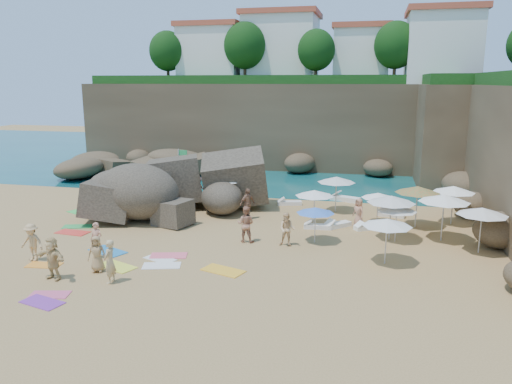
% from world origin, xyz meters
% --- Properties ---
extents(ground, '(120.00, 120.00, 0.00)m').
position_xyz_m(ground, '(0.00, 0.00, 0.00)').
color(ground, tan).
rests_on(ground, ground).
extents(seawater, '(120.00, 120.00, 0.00)m').
position_xyz_m(seawater, '(0.00, 30.00, 0.00)').
color(seawater, '#0C4751').
rests_on(seawater, ground).
extents(cliff_back, '(44.00, 8.00, 8.00)m').
position_xyz_m(cliff_back, '(2.00, 25.00, 4.00)').
color(cliff_back, brown).
rests_on(cliff_back, ground).
extents(cliff_corner, '(10.00, 12.00, 8.00)m').
position_xyz_m(cliff_corner, '(17.00, 20.00, 4.00)').
color(cliff_corner, brown).
rests_on(cliff_corner, ground).
extents(rock_promontory, '(12.00, 7.00, 2.00)m').
position_xyz_m(rock_promontory, '(-11.00, 16.00, 0.00)').
color(rock_promontory, brown).
rests_on(rock_promontory, ground).
extents(clifftop_buildings, '(28.48, 9.48, 7.00)m').
position_xyz_m(clifftop_buildings, '(2.96, 25.79, 11.24)').
color(clifftop_buildings, white).
rests_on(clifftop_buildings, cliff_back).
extents(clifftop_trees, '(35.60, 23.82, 4.40)m').
position_xyz_m(clifftop_trees, '(4.78, 19.52, 11.26)').
color(clifftop_trees, '#11380F').
rests_on(clifftop_trees, ground).
extents(marina_masts, '(3.10, 0.10, 6.00)m').
position_xyz_m(marina_masts, '(-16.50, 30.00, 3.00)').
color(marina_masts, white).
rests_on(marina_masts, ground).
extents(rock_outcrop, '(10.19, 8.76, 3.46)m').
position_xyz_m(rock_outcrop, '(-3.77, 3.94, 0.00)').
color(rock_outcrop, brown).
rests_on(rock_outcrop, ground).
extents(flag_pole, '(0.69, 0.12, 3.55)m').
position_xyz_m(flag_pole, '(-4.92, 8.80, 2.27)').
color(flag_pole, silver).
rests_on(flag_pole, ground).
extents(parasol_0, '(2.42, 2.42, 2.29)m').
position_xyz_m(parasol_0, '(6.28, 7.28, 2.10)').
color(parasol_0, silver).
rests_on(parasol_0, ground).
extents(parasol_1, '(1.97, 1.97, 1.86)m').
position_xyz_m(parasol_1, '(8.89, 4.99, 1.71)').
color(parasol_1, silver).
rests_on(parasol_1, ground).
extents(parasol_2, '(2.24, 2.24, 2.12)m').
position_xyz_m(parasol_2, '(5.30, 3.72, 1.95)').
color(parasol_2, silver).
rests_on(parasol_2, ground).
extents(parasol_3, '(2.42, 2.42, 2.29)m').
position_xyz_m(parasol_3, '(13.15, 5.89, 2.10)').
color(parasol_3, silver).
rests_on(parasol_3, ground).
extents(parasol_4, '(2.64, 2.64, 2.49)m').
position_xyz_m(parasol_4, '(12.18, 2.48, 2.29)').
color(parasol_4, silver).
rests_on(parasol_4, ground).
extents(parasol_5, '(2.50, 2.50, 2.36)m').
position_xyz_m(parasol_5, '(-0.69, 6.05, 2.17)').
color(parasol_5, silver).
rests_on(parasol_5, ground).
extents(parasol_6, '(2.54, 2.54, 2.40)m').
position_xyz_m(parasol_6, '(11.04, 4.78, 2.21)').
color(parasol_6, silver).
rests_on(parasol_6, ground).
extents(parasol_7, '(2.53, 2.53, 2.39)m').
position_xyz_m(parasol_7, '(9.51, 2.03, 2.19)').
color(parasol_7, silver).
rests_on(parasol_7, ground).
extents(parasol_8, '(2.08, 2.08, 1.96)m').
position_xyz_m(parasol_8, '(9.80, 1.76, 1.80)').
color(parasol_8, silver).
rests_on(parasol_8, ground).
extents(parasol_9, '(2.28, 2.28, 2.15)m').
position_xyz_m(parasol_9, '(9.22, -1.75, 1.98)').
color(parasol_9, silver).
rests_on(parasol_9, ground).
extents(parasol_10, '(1.99, 1.99, 1.88)m').
position_xyz_m(parasol_10, '(5.70, 0.65, 1.73)').
color(parasol_10, silver).
rests_on(parasol_10, ground).
extents(parasol_11, '(2.42, 2.42, 2.29)m').
position_xyz_m(parasol_11, '(13.73, 0.84, 2.10)').
color(parasol_11, silver).
rests_on(parasol_11, ground).
extents(lounger_0, '(1.71, 0.97, 0.25)m').
position_xyz_m(lounger_0, '(3.10, 8.37, 0.13)').
color(lounger_0, white).
rests_on(lounger_0, ground).
extents(lounger_1, '(2.18, 1.39, 0.32)m').
position_xyz_m(lounger_1, '(6.74, 10.34, 0.16)').
color(lounger_1, white).
rests_on(lounger_1, ground).
extents(lounger_2, '(1.59, 1.27, 0.24)m').
position_xyz_m(lounger_2, '(8.36, 3.66, 0.12)').
color(lounger_2, white).
rests_on(lounger_2, ground).
extents(lounger_3, '(1.71, 0.89, 0.25)m').
position_xyz_m(lounger_3, '(9.78, 6.81, 0.13)').
color(lounger_3, white).
rests_on(lounger_3, ground).
extents(lounger_4, '(1.60, 0.62, 0.24)m').
position_xyz_m(lounger_4, '(5.59, 3.16, 0.12)').
color(lounger_4, white).
rests_on(lounger_4, ground).
extents(lounger_5, '(1.58, 1.58, 0.26)m').
position_xyz_m(lounger_5, '(6.67, 3.70, 0.13)').
color(lounger_5, white).
rests_on(lounger_5, ground).
extents(towel_1, '(1.66, 1.08, 0.03)m').
position_xyz_m(towel_1, '(-3.72, -8.34, 0.01)').
color(towel_1, '#D6537A').
rests_on(towel_1, ground).
extents(towel_2, '(1.62, 0.96, 0.03)m').
position_xyz_m(towel_2, '(-5.99, -5.52, 0.01)').
color(towel_2, orange).
rests_on(towel_2, ground).
extents(towel_3, '(1.86, 1.33, 0.03)m').
position_xyz_m(towel_3, '(-8.00, 0.39, 0.01)').
color(towel_3, green).
rests_on(towel_3, ground).
extents(towel_4, '(2.07, 1.56, 0.03)m').
position_xyz_m(towel_4, '(-2.66, -4.93, 0.02)').
color(towel_4, '#EDF23F').
rests_on(towel_4, ground).
extents(towel_5, '(1.74, 1.32, 0.03)m').
position_xyz_m(towel_5, '(-1.14, -3.56, 0.01)').
color(towel_5, white).
rests_on(towel_5, ground).
extents(towel_6, '(1.83, 1.23, 0.03)m').
position_xyz_m(towel_6, '(-3.55, -9.02, 0.01)').
color(towel_6, purple).
rests_on(towel_6, ground).
extents(towel_7, '(1.89, 1.08, 0.03)m').
position_xyz_m(towel_7, '(-7.62, -0.73, 0.02)').
color(towel_7, red).
rests_on(towel_7, ground).
extents(towel_8, '(2.18, 1.69, 0.03)m').
position_xyz_m(towel_8, '(-4.11, -3.14, 0.02)').
color(towel_8, '#2278B5').
rests_on(towel_8, ground).
extents(towel_9, '(1.91, 1.28, 0.03)m').
position_xyz_m(towel_9, '(-0.92, -3.06, 0.02)').
color(towel_9, '#F76075').
rests_on(towel_9, ground).
extents(towel_10, '(2.09, 1.50, 0.03)m').
position_xyz_m(towel_10, '(2.20, -4.32, 0.02)').
color(towel_10, yellow).
rests_on(towel_10, ground).
extents(towel_11, '(1.71, 1.33, 0.03)m').
position_xyz_m(towel_11, '(-9.79, 3.24, 0.01)').
color(towel_11, green).
rests_on(towel_11, ground).
extents(towel_13, '(1.88, 1.30, 0.03)m').
position_xyz_m(towel_13, '(-0.70, -4.38, 0.02)').
color(towel_13, white).
rests_on(towel_13, ground).
extents(person_stand_1, '(0.97, 0.77, 1.93)m').
position_xyz_m(person_stand_1, '(2.17, -0.08, 0.96)').
color(person_stand_1, '#B07558').
rests_on(person_stand_1, ground).
extents(person_stand_2, '(1.09, 0.58, 1.61)m').
position_xyz_m(person_stand_2, '(-3.55, 8.72, 0.81)').
color(person_stand_2, '#F7A58C').
rests_on(person_stand_2, ground).
extents(person_stand_3, '(1.04, 1.18, 1.91)m').
position_xyz_m(person_stand_3, '(1.18, 4.22, 0.96)').
color(person_stand_3, '#895D44').
rests_on(person_stand_3, ground).
extents(person_stand_4, '(0.85, 0.87, 1.61)m').
position_xyz_m(person_stand_4, '(7.82, 4.38, 0.81)').
color(person_stand_4, tan).
rests_on(person_stand_4, ground).
extents(person_stand_5, '(1.75, 0.55, 1.87)m').
position_xyz_m(person_stand_5, '(-9.80, 10.96, 0.94)').
color(person_stand_5, '#A76353').
rests_on(person_stand_5, ground).
extents(person_stand_6, '(0.46, 0.69, 1.87)m').
position_xyz_m(person_stand_6, '(-1.98, -6.66, 0.94)').
color(person_stand_6, tan).
rests_on(person_stand_6, ground).
extents(person_lie_0, '(1.21, 1.81, 0.47)m').
position_xyz_m(person_lie_0, '(-6.81, -5.14, 0.24)').
color(person_lie_0, tan).
rests_on(person_lie_0, ground).
extents(person_lie_2, '(1.17, 1.75, 0.43)m').
position_xyz_m(person_lie_2, '(-3.15, -5.67, 0.21)').
color(person_lie_2, '#A68253').
rests_on(person_lie_2, ground).
extents(person_lie_3, '(2.09, 2.18, 0.49)m').
position_xyz_m(person_lie_3, '(-4.53, -6.88, 0.24)').
color(person_lie_3, tan).
rests_on(person_lie_3, ground).
extents(person_lie_4, '(0.78, 1.75, 0.41)m').
position_xyz_m(person_lie_4, '(-4.11, -4.07, 0.20)').
color(person_lie_4, tan).
rests_on(person_lie_4, ground).
extents(person_lie_5, '(0.85, 1.71, 0.64)m').
position_xyz_m(person_lie_5, '(4.38, -0.28, 0.32)').
color(person_lie_5, '#E7B983').
rests_on(person_lie_5, ground).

